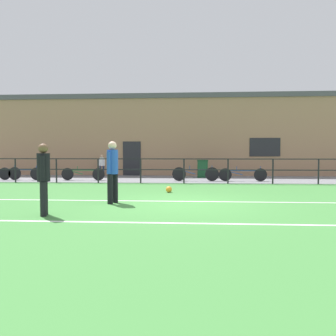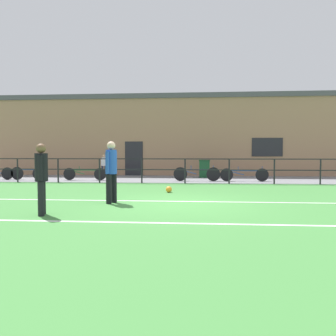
{
  "view_description": "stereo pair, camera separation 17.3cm",
  "coord_description": "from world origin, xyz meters",
  "px_view_note": "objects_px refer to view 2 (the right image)",
  "views": [
    {
      "loc": [
        0.31,
        -9.28,
        1.41
      ],
      "look_at": [
        -0.5,
        2.61,
        0.87
      ],
      "focal_mm": 35.71,
      "sensor_mm": 36.0,
      "label": 1
    },
    {
      "loc": [
        0.49,
        -9.26,
        1.41
      ],
      "look_at": [
        -0.5,
        2.61,
        0.87
      ],
      "focal_mm": 35.71,
      "sensor_mm": 36.0,
      "label": 2
    }
  ],
  "objects_px": {
    "player_striker": "(111,168)",
    "bicycle_parked_0": "(197,174)",
    "soccer_ball_match": "(169,189)",
    "bicycle_parked_1": "(1,173)",
    "player_goalkeeper": "(41,175)",
    "bicycle_parked_2": "(23,173)",
    "spectator_child": "(104,164)",
    "trash_bin_0": "(204,169)",
    "bicycle_parked_4": "(85,174)",
    "bicycle_parked_3": "(244,175)"
  },
  "relations": [
    {
      "from": "player_striker",
      "to": "bicycle_parked_0",
      "type": "bearing_deg",
      "value": 2.96
    },
    {
      "from": "soccer_ball_match",
      "to": "bicycle_parked_1",
      "type": "xyz_separation_m",
      "value": [
        -9.09,
        4.69,
        0.26
      ]
    },
    {
      "from": "player_goalkeeper",
      "to": "bicycle_parked_2",
      "type": "xyz_separation_m",
      "value": [
        -5.41,
        9.22,
        -0.57
      ]
    },
    {
      "from": "player_striker",
      "to": "bicycle_parked_2",
      "type": "height_order",
      "value": "player_striker"
    },
    {
      "from": "spectator_child",
      "to": "trash_bin_0",
      "type": "bearing_deg",
      "value": 169.39
    },
    {
      "from": "bicycle_parked_0",
      "to": "bicycle_parked_1",
      "type": "distance_m",
      "value": 10.09
    },
    {
      "from": "bicycle_parked_0",
      "to": "bicycle_parked_4",
      "type": "xyz_separation_m",
      "value": [
        -5.67,
        0.0,
        -0.03
      ]
    },
    {
      "from": "spectator_child",
      "to": "bicycle_parked_4",
      "type": "bearing_deg",
      "value": 82.11
    },
    {
      "from": "player_striker",
      "to": "soccer_ball_match",
      "type": "distance_m",
      "value": 3.12
    },
    {
      "from": "player_goalkeeper",
      "to": "bicycle_parked_4",
      "type": "bearing_deg",
      "value": -4.43
    },
    {
      "from": "bicycle_parked_2",
      "to": "trash_bin_0",
      "type": "bearing_deg",
      "value": 14.23
    },
    {
      "from": "spectator_child",
      "to": "bicycle_parked_0",
      "type": "height_order",
      "value": "spectator_child"
    },
    {
      "from": "bicycle_parked_2",
      "to": "bicycle_parked_3",
      "type": "height_order",
      "value": "bicycle_parked_2"
    },
    {
      "from": "soccer_ball_match",
      "to": "player_striker",
      "type": "bearing_deg",
      "value": -117.83
    },
    {
      "from": "soccer_ball_match",
      "to": "spectator_child",
      "type": "relative_size",
      "value": 0.17
    },
    {
      "from": "soccer_ball_match",
      "to": "bicycle_parked_1",
      "type": "distance_m",
      "value": 10.23
    },
    {
      "from": "bicycle_parked_3",
      "to": "bicycle_parked_0",
      "type": "bearing_deg",
      "value": 180.0
    },
    {
      "from": "bicycle_parked_1",
      "to": "trash_bin_0",
      "type": "bearing_deg",
      "value": 12.72
    },
    {
      "from": "bicycle_parked_0",
      "to": "bicycle_parked_2",
      "type": "xyz_separation_m",
      "value": [
        -8.93,
        -0.0,
        -0.02
      ]
    },
    {
      "from": "bicycle_parked_0",
      "to": "bicycle_parked_3",
      "type": "xyz_separation_m",
      "value": [
        2.3,
        0.0,
        -0.02
      ]
    },
    {
      "from": "spectator_child",
      "to": "bicycle_parked_3",
      "type": "xyz_separation_m",
      "value": [
        7.8,
        -2.99,
        -0.4
      ]
    },
    {
      "from": "player_striker",
      "to": "soccer_ball_match",
      "type": "relative_size",
      "value": 7.92
    },
    {
      "from": "soccer_ball_match",
      "to": "trash_bin_0",
      "type": "bearing_deg",
      "value": 78.53
    },
    {
      "from": "player_striker",
      "to": "bicycle_parked_0",
      "type": "xyz_separation_m",
      "value": [
        2.4,
        7.34,
        -0.61
      ]
    },
    {
      "from": "player_striker",
      "to": "spectator_child",
      "type": "height_order",
      "value": "player_striker"
    },
    {
      "from": "player_striker",
      "to": "trash_bin_0",
      "type": "relative_size",
      "value": 1.74
    },
    {
      "from": "bicycle_parked_0",
      "to": "trash_bin_0",
      "type": "xyz_separation_m",
      "value": [
        0.43,
        2.37,
        0.15
      ]
    },
    {
      "from": "soccer_ball_match",
      "to": "bicycle_parked_0",
      "type": "xyz_separation_m",
      "value": [
        1.0,
        4.69,
        0.26
      ]
    },
    {
      "from": "bicycle_parked_2",
      "to": "soccer_ball_match",
      "type": "bearing_deg",
      "value": -30.62
    },
    {
      "from": "soccer_ball_match",
      "to": "trash_bin_0",
      "type": "relative_size",
      "value": 0.22
    },
    {
      "from": "bicycle_parked_1",
      "to": "trash_bin_0",
      "type": "xyz_separation_m",
      "value": [
        10.52,
        2.37,
        0.16
      ]
    },
    {
      "from": "player_striker",
      "to": "trash_bin_0",
      "type": "height_order",
      "value": "player_striker"
    },
    {
      "from": "soccer_ball_match",
      "to": "trash_bin_0",
      "type": "xyz_separation_m",
      "value": [
        1.43,
        7.07,
        0.41
      ]
    },
    {
      "from": "player_goalkeeper",
      "to": "soccer_ball_match",
      "type": "xyz_separation_m",
      "value": [
        2.52,
        4.53,
        -0.81
      ]
    },
    {
      "from": "bicycle_parked_2",
      "to": "bicycle_parked_4",
      "type": "relative_size",
      "value": 1.04
    },
    {
      "from": "bicycle_parked_0",
      "to": "bicycle_parked_4",
      "type": "distance_m",
      "value": 5.67
    },
    {
      "from": "bicycle_parked_1",
      "to": "bicycle_parked_2",
      "type": "distance_m",
      "value": 1.16
    },
    {
      "from": "bicycle_parked_3",
      "to": "bicycle_parked_4",
      "type": "distance_m",
      "value": 7.97
    },
    {
      "from": "soccer_ball_match",
      "to": "bicycle_parked_3",
      "type": "relative_size",
      "value": 0.09
    },
    {
      "from": "spectator_child",
      "to": "bicycle_parked_4",
      "type": "relative_size",
      "value": 0.58
    },
    {
      "from": "bicycle_parked_3",
      "to": "bicycle_parked_1",
      "type": "bearing_deg",
      "value": 180.0
    },
    {
      "from": "player_striker",
      "to": "trash_bin_0",
      "type": "xyz_separation_m",
      "value": [
        2.83,
        9.71,
        -0.46
      ]
    },
    {
      "from": "bicycle_parked_4",
      "to": "soccer_ball_match",
      "type": "bearing_deg",
      "value": -45.16
    },
    {
      "from": "bicycle_parked_0",
      "to": "bicycle_parked_3",
      "type": "bearing_deg",
      "value": 0.0
    },
    {
      "from": "player_goalkeeper",
      "to": "spectator_child",
      "type": "bearing_deg",
      "value": -8.33
    },
    {
      "from": "player_goalkeeper",
      "to": "trash_bin_0",
      "type": "distance_m",
      "value": 12.26
    },
    {
      "from": "player_striker",
      "to": "bicycle_parked_0",
      "type": "height_order",
      "value": "player_striker"
    },
    {
      "from": "player_striker",
      "to": "trash_bin_0",
      "type": "distance_m",
      "value": 10.13
    },
    {
      "from": "soccer_ball_match",
      "to": "bicycle_parked_0",
      "type": "height_order",
      "value": "bicycle_parked_0"
    },
    {
      "from": "bicycle_parked_0",
      "to": "trash_bin_0",
      "type": "distance_m",
      "value": 2.42
    }
  ]
}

